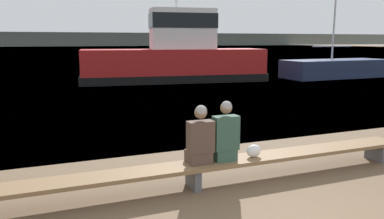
{
  "coord_description": "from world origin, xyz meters",
  "views": [
    {
      "loc": [
        -2.92,
        -2.9,
        2.5
      ],
      "look_at": [
        0.47,
        5.74,
        0.77
      ],
      "focal_mm": 35.0,
      "sensor_mm": 36.0,
      "label": 1
    }
  ],
  "objects_px": {
    "moored_sailboat": "(335,68)",
    "person_left": "(200,139)",
    "bench_main": "(193,168)",
    "person_right": "(225,135)",
    "tugboat_red": "(176,59)",
    "shopping_bag": "(254,151)"
  },
  "relations": [
    {
      "from": "tugboat_red",
      "to": "moored_sailboat",
      "type": "bearing_deg",
      "value": -91.51
    },
    {
      "from": "bench_main",
      "to": "person_left",
      "type": "height_order",
      "value": "person_left"
    },
    {
      "from": "person_left",
      "to": "moored_sailboat",
      "type": "bearing_deg",
      "value": 42.14
    },
    {
      "from": "bench_main",
      "to": "shopping_bag",
      "type": "bearing_deg",
      "value": -1.03
    },
    {
      "from": "person_left",
      "to": "bench_main",
      "type": "bearing_deg",
      "value": -177.07
    },
    {
      "from": "person_right",
      "to": "shopping_bag",
      "type": "bearing_deg",
      "value": -2.71
    },
    {
      "from": "bench_main",
      "to": "shopping_bag",
      "type": "xyz_separation_m",
      "value": [
        1.16,
        -0.02,
        0.18
      ]
    },
    {
      "from": "person_left",
      "to": "shopping_bag",
      "type": "bearing_deg",
      "value": -1.51
    },
    {
      "from": "bench_main",
      "to": "tugboat_red",
      "type": "xyz_separation_m",
      "value": [
        5.23,
        16.07,
        1.01
      ]
    },
    {
      "from": "person_right",
      "to": "moored_sailboat",
      "type": "distance_m",
      "value": 21.15
    },
    {
      "from": "shopping_bag",
      "to": "bench_main",
      "type": "bearing_deg",
      "value": 178.97
    },
    {
      "from": "bench_main",
      "to": "moored_sailboat",
      "type": "height_order",
      "value": "moored_sailboat"
    },
    {
      "from": "bench_main",
      "to": "person_right",
      "type": "height_order",
      "value": "person_right"
    },
    {
      "from": "person_left",
      "to": "tugboat_red",
      "type": "bearing_deg",
      "value": 72.35
    },
    {
      "from": "tugboat_red",
      "to": "bench_main",
      "type": "bearing_deg",
      "value": 169.06
    },
    {
      "from": "bench_main",
      "to": "person_left",
      "type": "distance_m",
      "value": 0.52
    },
    {
      "from": "moored_sailboat",
      "to": "person_left",
      "type": "bearing_deg",
      "value": 130.92
    },
    {
      "from": "shopping_bag",
      "to": "tugboat_red",
      "type": "bearing_deg",
      "value": 75.79
    },
    {
      "from": "moored_sailboat",
      "to": "shopping_bag",
      "type": "bearing_deg",
      "value": 132.89
    },
    {
      "from": "person_left",
      "to": "shopping_bag",
      "type": "relative_size",
      "value": 3.66
    },
    {
      "from": "moored_sailboat",
      "to": "bench_main",
      "type": "bearing_deg",
      "value": 130.71
    },
    {
      "from": "person_right",
      "to": "tugboat_red",
      "type": "bearing_deg",
      "value": 73.88
    }
  ]
}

